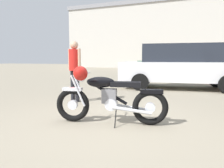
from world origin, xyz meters
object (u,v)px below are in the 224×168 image
at_px(bystander, 75,65).
at_px(white_estate_far, 184,65).
at_px(red_hatchback_near, 175,63).
at_px(vintage_motorcycle, 107,97).

height_order(bystander, white_estate_far, white_estate_far).
relative_size(red_hatchback_near, white_estate_far, 1.00).
height_order(bystander, red_hatchback_near, red_hatchback_near).
relative_size(vintage_motorcycle, bystander, 1.25).
bearing_deg(bystander, white_estate_far, 161.14).
bearing_deg(white_estate_far, bystander, 47.48).
relative_size(vintage_motorcycle, white_estate_far, 0.43).
bearing_deg(bystander, red_hatchback_near, -176.44).
xyz_separation_m(vintage_motorcycle, red_hatchback_near, (0.87, 10.09, 0.45)).
distance_m(bystander, red_hatchback_near, 8.77).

